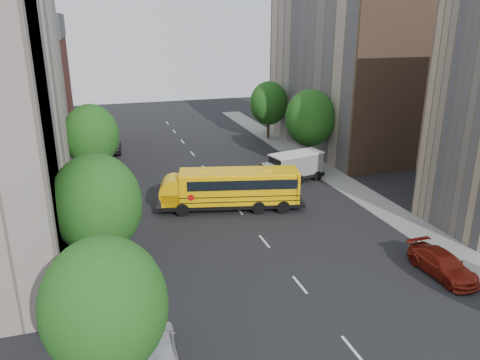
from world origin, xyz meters
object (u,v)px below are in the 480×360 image
parked_car_0 (160,345)px  parked_car_3 (443,264)px  street_tree_0 (105,307)px  parked_car_1 (112,179)px  school_bus (229,187)px  parked_car_2 (110,146)px  street_tree_5 (269,103)px  street_tree_1 (97,204)px  street_tree_2 (91,135)px  street_tree_4 (310,118)px  safari_truck (292,167)px  parked_car_4 (304,165)px

parked_car_0 → parked_car_3: (17.60, 2.14, 0.07)m
street_tree_0 → parked_car_1: 27.33m
school_bus → parked_car_2: (-8.43, 21.03, -1.16)m
street_tree_5 → parked_car_3: size_ratio=1.52×
street_tree_0 → parked_car_0: 5.11m
parked_car_2 → street_tree_1: bearing=90.7°
street_tree_2 → parked_car_2: (1.91, 11.57, -4.10)m
street_tree_1 → street_tree_5: bearing=53.7°
street_tree_2 → street_tree_5: 25.06m
street_tree_4 → school_bus: bearing=-140.9°
street_tree_1 → parked_car_1: size_ratio=1.68×
street_tree_1 → parked_car_0: bearing=-74.1°
street_tree_0 → street_tree_1: 10.00m
street_tree_0 → street_tree_2: size_ratio=0.96×
school_bus → street_tree_2: bearing=151.0°
parked_car_2 → parked_car_3: (17.89, -35.14, -0.01)m
street_tree_1 → street_tree_4: street_tree_4 is taller
street_tree_5 → street_tree_0: bearing=-118.8°
parked_car_3 → street_tree_5: bearing=84.9°
street_tree_0 → street_tree_5: size_ratio=0.99×
school_bus → safari_truck: bearing=45.4°
street_tree_1 → parked_car_1: street_tree_1 is taller
street_tree_1 → street_tree_2: street_tree_1 is taller
street_tree_0 → street_tree_1: street_tree_1 is taller
street_tree_5 → school_bus: bearing=-118.5°
school_bus → parked_car_0: 18.22m
parked_car_0 → parked_car_1: bearing=-83.5°
parked_car_2 → parked_car_3: size_ratio=1.06×
street_tree_4 → parked_car_1: 21.07m
school_bus → parked_car_3: 17.02m
street_tree_5 → parked_car_4: bearing=-96.1°
school_bus → parked_car_3: size_ratio=2.49×
street_tree_1 → parked_car_3: 21.00m
parked_car_0 → parked_car_3: parked_car_3 is taller
safari_truck → street_tree_5: bearing=64.0°
street_tree_1 → school_bus: (10.35, 8.54, -3.06)m
street_tree_4 → parked_car_4: (-1.50, -2.15, -4.32)m
street_tree_5 → safari_truck: bearing=-103.2°
safari_truck → street_tree_0: bearing=-140.5°
street_tree_0 → parked_car_2: (1.91, 39.57, -3.91)m
street_tree_5 → street_tree_1: bearing=-126.3°
street_tree_4 → parked_car_1: street_tree_4 is taller
safari_truck → street_tree_4: bearing=37.1°
street_tree_1 → safari_truck: (18.10, 13.38, -3.48)m
street_tree_0 → parked_car_0: street_tree_0 is taller
street_tree_1 → parked_car_1: 17.58m
parked_car_2 → parked_car_3: bearing=121.4°
parked_car_4 → street_tree_5: bearing=79.0°
street_tree_1 → parked_car_2: (1.91, 29.57, -4.22)m
street_tree_5 → parked_car_0: (-19.80, -37.70, -4.06)m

